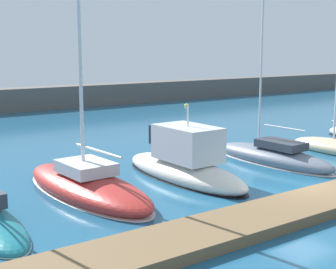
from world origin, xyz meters
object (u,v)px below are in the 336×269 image
object	(u,v)px
motorboat_ivory_third	(184,164)
sailboat_slate_fourth	(273,156)
sailboat_red_second	(86,184)
mooring_buoy_yellow	(187,106)

from	to	relation	value
motorboat_ivory_third	sailboat_slate_fourth	distance (m)	5.60
sailboat_red_second	motorboat_ivory_third	world-z (taller)	sailboat_red_second
sailboat_red_second	sailboat_slate_fourth	size ratio (longest dim) A/B	1.10
motorboat_ivory_third	mooring_buoy_yellow	size ratio (longest dim) A/B	16.03
sailboat_red_second	mooring_buoy_yellow	world-z (taller)	sailboat_red_second
mooring_buoy_yellow	sailboat_red_second	bearing A→B (deg)	-135.29
sailboat_red_second	motorboat_ivory_third	bearing A→B (deg)	-97.73
sailboat_red_second	sailboat_slate_fourth	bearing A→B (deg)	-96.51
motorboat_ivory_third	mooring_buoy_yellow	world-z (taller)	motorboat_ivory_third
mooring_buoy_yellow	motorboat_ivory_third	bearing A→B (deg)	-128.08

